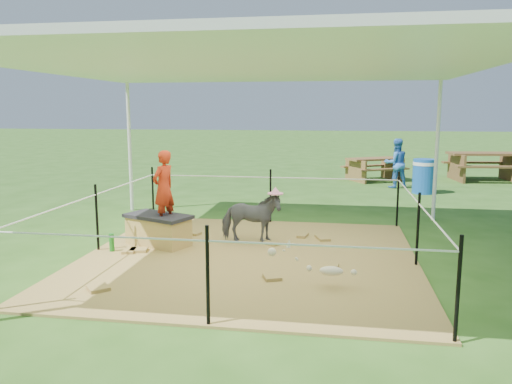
# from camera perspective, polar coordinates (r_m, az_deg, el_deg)

# --- Properties ---
(ground) EXTENTS (90.00, 90.00, 0.00)m
(ground) POSITION_cam_1_polar(r_m,az_deg,el_deg) (7.04, -0.79, -7.63)
(ground) COLOR #2D5919
(ground) RESTS_ON ground
(hay_patch) EXTENTS (4.60, 4.60, 0.03)m
(hay_patch) POSITION_cam_1_polar(r_m,az_deg,el_deg) (7.03, -0.79, -7.52)
(hay_patch) COLOR brown
(hay_patch) RESTS_ON ground
(canopy_tent) EXTENTS (6.30, 6.30, 2.90)m
(canopy_tent) POSITION_cam_1_polar(r_m,az_deg,el_deg) (6.76, -0.84, 14.75)
(canopy_tent) COLOR silver
(canopy_tent) RESTS_ON ground
(rope_fence) EXTENTS (4.54, 4.54, 1.00)m
(rope_fence) POSITION_cam_1_polar(r_m,az_deg,el_deg) (6.88, -0.80, -2.50)
(rope_fence) COLOR black
(rope_fence) RESTS_ON ground
(straw_bale) EXTENTS (1.04, 0.79, 0.42)m
(straw_bale) POSITION_cam_1_polar(r_m,az_deg,el_deg) (7.73, -11.07, -4.43)
(straw_bale) COLOR #B68442
(straw_bale) RESTS_ON hay_patch
(dark_cloth) EXTENTS (1.12, 0.86, 0.05)m
(dark_cloth) POSITION_cam_1_polar(r_m,az_deg,el_deg) (7.68, -11.12, -2.73)
(dark_cloth) COLOR black
(dark_cloth) RESTS_ON straw_bale
(woman) EXTENTS (0.41, 0.48, 1.12)m
(woman) POSITION_cam_1_polar(r_m,az_deg,el_deg) (7.55, -10.53, 1.21)
(woman) COLOR red
(woman) RESTS_ON straw_bale
(green_bottle) EXTENTS (0.10, 0.10, 0.26)m
(green_bottle) POSITION_cam_1_polar(r_m,az_deg,el_deg) (7.56, -16.16, -5.55)
(green_bottle) COLOR #1A791D
(green_bottle) RESTS_ON hay_patch
(pony) EXTENTS (0.96, 0.53, 0.77)m
(pony) POSITION_cam_1_polar(r_m,az_deg,el_deg) (7.67, -0.58, -2.99)
(pony) COLOR #4B4B50
(pony) RESTS_ON hay_patch
(pink_hat) EXTENTS (0.24, 0.24, 0.11)m
(pink_hat) POSITION_cam_1_polar(r_m,az_deg,el_deg) (7.59, -0.58, 0.28)
(pink_hat) COLOR pink
(pink_hat) RESTS_ON pony
(foal) EXTENTS (0.83, 0.47, 0.45)m
(foal) POSITION_cam_1_polar(r_m,az_deg,el_deg) (5.85, 8.61, -8.66)
(foal) COLOR beige
(foal) RESTS_ON hay_patch
(trash_barrel) EXTENTS (0.61, 0.61, 0.86)m
(trash_barrel) POSITION_cam_1_polar(r_m,az_deg,el_deg) (13.10, 18.65, 1.72)
(trash_barrel) COLOR #1651AA
(trash_barrel) RESTS_ON ground
(picnic_table_near) EXTENTS (1.96, 1.78, 0.67)m
(picnic_table_near) POSITION_cam_1_polar(r_m,az_deg,el_deg) (15.10, 13.37, 2.54)
(picnic_table_near) COLOR brown
(picnic_table_near) RESTS_ON ground
(picnic_table_far) EXTENTS (2.14, 1.64, 0.83)m
(picnic_table_far) POSITION_cam_1_polar(r_m,az_deg,el_deg) (16.11, 24.55, 2.65)
(picnic_table_far) COLOR #543B1D
(picnic_table_far) RESTS_ON ground
(distant_person) EXTENTS (0.75, 0.66, 1.31)m
(distant_person) POSITION_cam_1_polar(r_m,az_deg,el_deg) (13.80, 15.70, 3.18)
(distant_person) COLOR #3776D0
(distant_person) RESTS_ON ground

